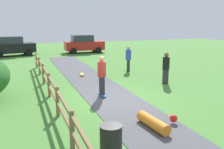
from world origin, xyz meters
TOP-DOWN VIEW (x-y plane):
  - ground_plane at (0.00, 0.00)m, footprint 60.00×60.00m
  - asphalt_path at (0.00, 0.00)m, footprint 2.40×28.00m
  - wooden_fence at (-2.60, 0.00)m, footprint 0.12×18.12m
  - trash_bin at (-1.80, -4.71)m, footprint 0.56×0.56m
  - skater_riding at (-0.33, 0.46)m, footprint 0.41×0.82m
  - skater_fallen at (0.17, -3.47)m, footprint 1.20×1.45m
  - skateboard_loose at (-0.12, 5.14)m, footprint 0.36×0.82m
  - bystander_blue at (3.22, 5.43)m, footprint 0.49×0.49m
  - bystander_black at (3.70, 1.49)m, footprint 0.51×0.51m
  - parked_car_red at (2.91, 16.55)m, footprint 4.23×2.06m
  - parked_car_black at (-4.36, 16.54)m, footprint 4.44×2.57m

SIDE VIEW (x-z plane):
  - ground_plane at x=0.00m, z-range 0.00..0.00m
  - asphalt_path at x=0.00m, z-range 0.00..0.02m
  - skateboard_loose at x=-0.12m, z-range 0.05..0.13m
  - skater_fallen at x=0.17m, z-range 0.02..0.38m
  - trash_bin at x=-1.80m, z-range 0.00..0.90m
  - wooden_fence at x=-2.60m, z-range 0.12..1.22m
  - bystander_black at x=3.70m, z-range 0.09..1.82m
  - bystander_blue at x=3.22m, z-range 0.09..1.83m
  - parked_car_red at x=2.91m, z-range 0.00..1.92m
  - parked_car_black at x=-4.36m, z-range 0.00..1.92m
  - skater_riding at x=-0.33m, z-range 0.13..1.98m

